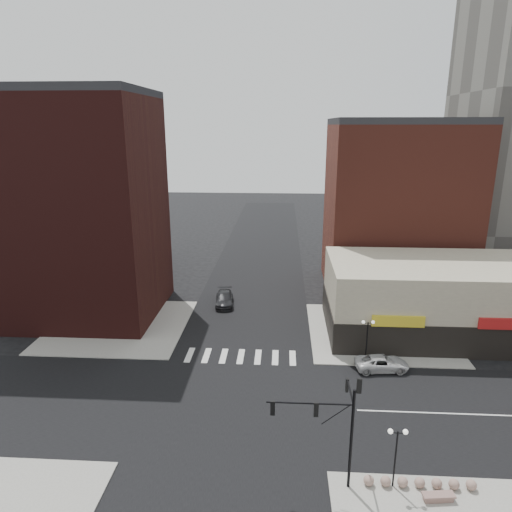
{
  "coord_description": "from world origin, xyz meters",
  "views": [
    {
      "loc": [
        3.83,
        -32.02,
        21.99
      ],
      "look_at": [
        1.54,
        5.99,
        11.0
      ],
      "focal_mm": 32.0,
      "sensor_mm": 36.0,
      "label": 1
    }
  ],
  "objects_px": {
    "traffic_signal": "(336,416)",
    "stone_bench": "(438,497)",
    "street_lamp_se_a": "(397,443)",
    "street_lamp_ne": "(368,330)",
    "white_suv": "(382,363)",
    "dark_sedan_north": "(224,299)"
  },
  "relations": [
    {
      "from": "traffic_signal",
      "to": "stone_bench",
      "type": "relative_size",
      "value": 3.9
    },
    {
      "from": "street_lamp_se_a",
      "to": "street_lamp_ne",
      "type": "distance_m",
      "value": 16.03
    },
    {
      "from": "traffic_signal",
      "to": "white_suv",
      "type": "height_order",
      "value": "traffic_signal"
    },
    {
      "from": "street_lamp_se_a",
      "to": "traffic_signal",
      "type": "bearing_deg",
      "value": 177.43
    },
    {
      "from": "dark_sedan_north",
      "to": "stone_bench",
      "type": "height_order",
      "value": "dark_sedan_north"
    },
    {
      "from": "traffic_signal",
      "to": "white_suv",
      "type": "xyz_separation_m",
      "value": [
        5.98,
        14.33,
        -4.28
      ]
    },
    {
      "from": "dark_sedan_north",
      "to": "street_lamp_ne",
      "type": "bearing_deg",
      "value": -47.26
    },
    {
      "from": "street_lamp_se_a",
      "to": "dark_sedan_north",
      "type": "height_order",
      "value": "street_lamp_se_a"
    },
    {
      "from": "dark_sedan_north",
      "to": "street_lamp_se_a",
      "type": "bearing_deg",
      "value": -69.96
    },
    {
      "from": "street_lamp_se_a",
      "to": "stone_bench",
      "type": "height_order",
      "value": "street_lamp_se_a"
    },
    {
      "from": "street_lamp_ne",
      "to": "white_suv",
      "type": "xyz_separation_m",
      "value": [
        1.22,
        -1.5,
        -2.61
      ]
    },
    {
      "from": "street_lamp_se_a",
      "to": "white_suv",
      "type": "relative_size",
      "value": 0.85
    },
    {
      "from": "street_lamp_se_a",
      "to": "white_suv",
      "type": "height_order",
      "value": "street_lamp_se_a"
    },
    {
      "from": "street_lamp_ne",
      "to": "stone_bench",
      "type": "xyz_separation_m",
      "value": [
        1.48,
        -17.0,
        -2.93
      ]
    },
    {
      "from": "traffic_signal",
      "to": "dark_sedan_north",
      "type": "distance_m",
      "value": 31.52
    },
    {
      "from": "dark_sedan_north",
      "to": "white_suv",
      "type": "bearing_deg",
      "value": -48.08
    },
    {
      "from": "street_lamp_se_a",
      "to": "dark_sedan_north",
      "type": "distance_m",
      "value": 32.96
    },
    {
      "from": "street_lamp_ne",
      "to": "stone_bench",
      "type": "distance_m",
      "value": 17.31
    },
    {
      "from": "traffic_signal",
      "to": "dark_sedan_north",
      "type": "relative_size",
      "value": 1.46
    },
    {
      "from": "street_lamp_ne",
      "to": "dark_sedan_north",
      "type": "distance_m",
      "value": 20.67
    },
    {
      "from": "street_lamp_ne",
      "to": "white_suv",
      "type": "height_order",
      "value": "street_lamp_ne"
    },
    {
      "from": "street_lamp_se_a",
      "to": "dark_sedan_north",
      "type": "xyz_separation_m",
      "value": [
        -14.41,
        29.53,
        -2.52
      ]
    }
  ]
}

